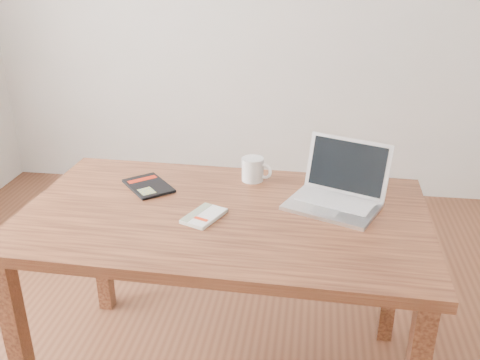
# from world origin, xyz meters

# --- Properties ---
(room) EXTENTS (4.04, 4.04, 2.70)m
(room) POSITION_xyz_m (-0.07, 0.00, 1.36)
(room) COLOR brown
(room) RESTS_ON ground
(desk) EXTENTS (1.45, 0.86, 0.75)m
(desk) POSITION_xyz_m (-0.08, 0.12, 0.66)
(desk) COLOR #592E1A
(desk) RESTS_ON ground
(white_guidebook) EXTENTS (0.15, 0.18, 0.01)m
(white_guidebook) POSITION_xyz_m (-0.14, 0.07, 0.76)
(white_guidebook) COLOR silver
(white_guidebook) RESTS_ON desk
(black_guidebook) EXTENTS (0.24, 0.25, 0.01)m
(black_guidebook) POSITION_xyz_m (-0.41, 0.29, 0.76)
(black_guidebook) COLOR black
(black_guidebook) RESTS_ON desk
(laptop) EXTENTS (0.39, 0.37, 0.22)m
(laptop) POSITION_xyz_m (0.32, 0.25, 0.80)
(laptop) COLOR silver
(laptop) RESTS_ON desk
(coffee_mug) EXTENTS (0.12, 0.09, 0.09)m
(coffee_mug) POSITION_xyz_m (-0.01, 0.41, 0.80)
(coffee_mug) COLOR white
(coffee_mug) RESTS_ON desk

